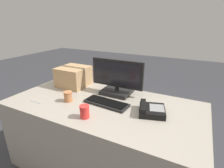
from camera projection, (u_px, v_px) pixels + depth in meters
name	position (u px, v px, depth m)	size (l,w,h in m)	color
ground_plane	(104.00, 164.00, 1.89)	(12.00, 12.00, 0.00)	#38383D
office_desk	(104.00, 136.00, 1.76)	(1.80, 0.90, 0.73)	#A89E8E
monitor	(117.00, 80.00, 1.80)	(0.55, 0.25, 0.36)	black
keyboard	(106.00, 103.00, 1.60)	(0.43, 0.19, 0.03)	black
desk_phone	(151.00, 110.00, 1.44)	(0.26, 0.27, 0.08)	black
paper_cup_left	(68.00, 96.00, 1.65)	(0.08, 0.08, 0.10)	#BC7547
paper_cup_right	(84.00, 111.00, 1.37)	(0.08, 0.08, 0.10)	red
spoon	(34.00, 101.00, 1.66)	(0.15, 0.03, 0.00)	#B2B2B7
cardboard_box	(74.00, 76.00, 2.02)	(0.32, 0.31, 0.23)	tan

